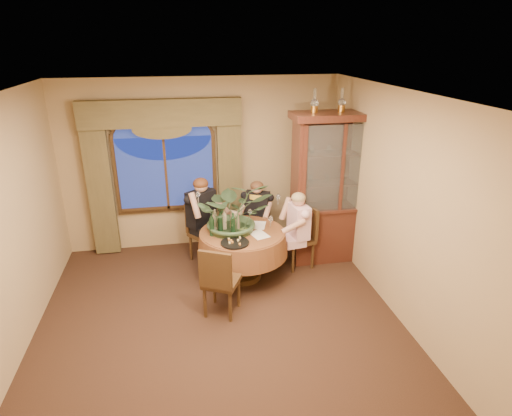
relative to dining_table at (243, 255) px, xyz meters
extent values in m
plane|color=black|center=(-0.45, -1.18, -0.38)|extent=(5.00, 5.00, 0.00)
plane|color=#9D855E|center=(-0.45, 1.32, 1.02)|extent=(4.50, 0.00, 4.50)
plane|color=#9D855E|center=(1.80, -1.18, 1.02)|extent=(0.00, 5.00, 5.00)
plane|color=white|center=(-0.45, -1.18, 2.42)|extent=(5.00, 5.00, 0.00)
cube|color=#4B4427|center=(-2.08, 1.20, 0.80)|extent=(0.38, 0.14, 2.32)
cube|color=#4B4427|center=(-0.02, 1.20, 0.80)|extent=(0.38, 0.14, 2.32)
cylinder|color=maroon|center=(0.00, 0.00, 0.00)|extent=(1.51, 1.51, 0.75)
cube|color=#381811|center=(1.53, 0.40, 0.80)|extent=(1.45, 0.57, 2.34)
cube|color=black|center=(0.90, 0.20, 0.10)|extent=(0.50, 0.50, 0.96)
cube|color=black|center=(0.33, 0.80, 0.10)|extent=(0.55, 0.55, 0.96)
cube|color=black|center=(-0.50, 0.66, 0.10)|extent=(0.59, 0.59, 0.96)
cube|color=black|center=(-0.40, -0.81, 0.10)|extent=(0.56, 0.56, 0.96)
imported|color=#355031|center=(-0.10, 0.10, 1.03)|extent=(1.06, 1.18, 0.92)
imported|color=#465B2B|center=(0.02, -0.06, 0.40)|extent=(0.16, 0.16, 0.05)
cylinder|color=black|center=(-0.16, -0.37, 0.39)|extent=(0.39, 0.39, 0.02)
cylinder|color=black|center=(-0.31, 0.01, 0.54)|extent=(0.07, 0.07, 0.33)
cylinder|color=black|center=(-0.25, 0.19, 0.54)|extent=(0.07, 0.07, 0.33)
cylinder|color=black|center=(-0.44, -0.05, 0.54)|extent=(0.07, 0.07, 0.33)
cylinder|color=tan|center=(-0.25, 0.08, 0.54)|extent=(0.07, 0.07, 0.33)
cylinder|color=tan|center=(-0.38, 0.10, 0.54)|extent=(0.07, 0.07, 0.33)
cylinder|color=black|center=(-0.14, -0.08, 0.54)|extent=(0.07, 0.07, 0.33)
cube|color=white|center=(0.22, -0.15, 0.38)|extent=(0.30, 0.35, 0.00)
cube|color=white|center=(0.26, 0.17, 0.38)|extent=(0.29, 0.35, 0.00)
camera|label=1|loc=(-0.82, -5.52, 2.96)|focal=30.00mm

